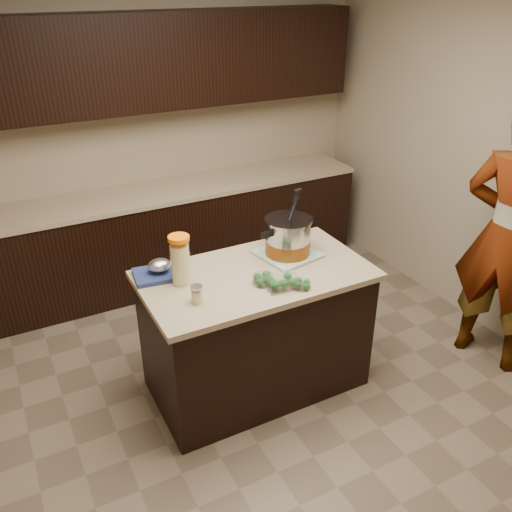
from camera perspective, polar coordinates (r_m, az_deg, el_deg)
The scene contains 13 objects.
ground_plane at distance 3.96m, azimuth 0.00°, elevation -13.18°, with size 4.00×4.00×0.00m, color brown.
room_shell at distance 3.12m, azimuth 0.00°, elevation 11.38°, with size 4.04×4.04×2.72m.
back_cabinets at distance 4.89m, azimuth -9.57°, elevation 7.61°, with size 3.60×0.63×2.33m.
island at distance 3.68m, azimuth 0.00°, elevation -7.85°, with size 1.46×0.81×0.90m.
dish_towel at distance 3.65m, azimuth 3.33°, elevation 0.21°, with size 0.36×0.36×0.02m, color #557A52.
stock_pot at distance 3.60m, azimuth 3.38°, elevation 1.84°, with size 0.44×0.37×0.45m.
lemonade_pitcher at distance 3.29m, azimuth -7.96°, elevation -0.61°, with size 0.14×0.14×0.31m.
mason_jar at distance 3.13m, azimuth -6.26°, elevation -4.08°, with size 0.09×0.09×0.12m.
broccoli_tub_left at distance 3.31m, azimuth 0.77°, elevation -2.50°, with size 0.17×0.17×0.06m.
broccoli_tub_right at distance 3.27m, azimuth 4.90°, elevation -3.04°, with size 0.12×0.12×0.05m.
broccoli_tub_rect at distance 3.27m, azimuth 2.75°, elevation -2.84°, with size 0.21×0.16×0.07m.
blue_tray at distance 3.44m, azimuth -10.26°, elevation -1.55°, with size 0.31×0.26×0.11m.
person at distance 4.09m, azimuth 25.25°, elevation 1.72°, with size 0.72×0.47×1.96m, color gray.
Camera 1 is at (-1.39, -2.65, 2.59)m, focal length 38.00 mm.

